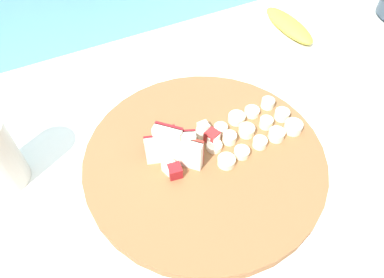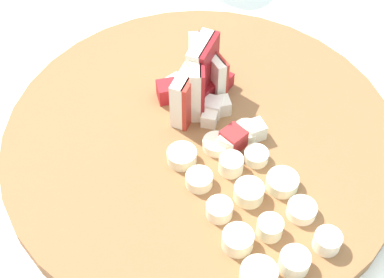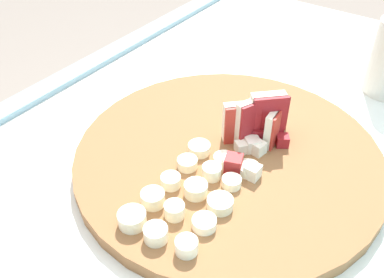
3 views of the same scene
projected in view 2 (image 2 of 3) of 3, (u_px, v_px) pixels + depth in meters
name	position (u px, v px, depth m)	size (l,w,h in m)	color
cutting_board	(201.00, 140.00, 0.55)	(0.39, 0.39, 0.02)	brown
apple_wedge_fan	(199.00, 77.00, 0.56)	(0.08, 0.07, 0.07)	maroon
apple_dice_pile	(208.00, 108.00, 0.56)	(0.11, 0.08, 0.02)	maroon
banana_slice_rows	(251.00, 202.00, 0.49)	(0.17, 0.10, 0.02)	beige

